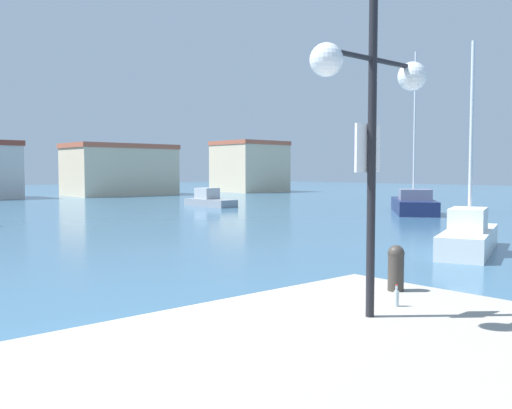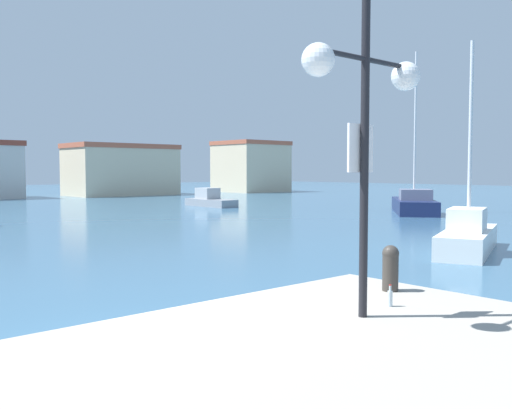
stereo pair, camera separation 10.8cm
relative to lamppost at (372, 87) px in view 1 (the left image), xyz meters
name	(u,v)px [view 1 (the left image)]	position (x,y,z in m)	size (l,w,h in m)	color
water	(198,217)	(13.89, 22.69, -3.66)	(160.00, 160.00, 0.00)	#38607F
lamppost	(372,87)	(0.00, 0.00, 0.00)	(1.95, 0.36, 4.35)	black
bottle	(396,298)	(0.67, 0.09, -2.56)	(0.06, 0.06, 0.28)	silver
mooring_bollard	(396,266)	(1.45, 0.64, -2.31)	(0.24, 0.24, 0.65)	#38332D
sailboat_white_behind_lamppost	(469,235)	(12.30, 5.27, -3.10)	(5.59, 3.32, 6.90)	white
motorboat_grey_inner_mooring	(209,200)	(20.39, 30.21, -3.18)	(1.61, 4.72, 1.38)	gray
sailboat_navy_distant_north	(414,204)	(26.11, 16.32, -3.08)	(7.24, 6.43, 10.13)	#19234C
warehouse_block	(120,170)	(24.73, 51.93, -0.90)	(11.34, 6.36, 5.50)	beige
yacht_club	(250,167)	(41.72, 50.13, -0.49)	(7.59, 7.20, 6.31)	beige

